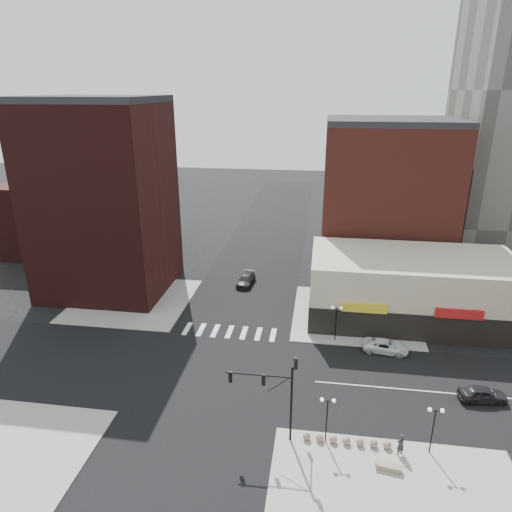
# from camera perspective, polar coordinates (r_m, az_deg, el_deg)

# --- Properties ---
(ground) EXTENTS (240.00, 240.00, 0.00)m
(ground) POSITION_cam_1_polar(r_m,az_deg,el_deg) (47.13, -5.25, -14.35)
(ground) COLOR black
(ground) RESTS_ON ground
(road_ew) EXTENTS (200.00, 14.00, 0.02)m
(road_ew) POSITION_cam_1_polar(r_m,az_deg,el_deg) (47.13, -5.25, -14.34)
(road_ew) COLOR black
(road_ew) RESTS_ON ground
(road_ns) EXTENTS (14.00, 200.00, 0.02)m
(road_ns) POSITION_cam_1_polar(r_m,az_deg,el_deg) (47.13, -5.25, -14.33)
(road_ns) COLOR black
(road_ns) RESTS_ON ground
(sidewalk_nw) EXTENTS (15.00, 15.00, 0.12)m
(sidewalk_nw) POSITION_cam_1_polar(r_m,az_deg,el_deg) (63.32, -15.10, -5.35)
(sidewalk_nw) COLOR gray
(sidewalk_nw) RESTS_ON ground
(sidewalk_ne) EXTENTS (15.00, 15.00, 0.12)m
(sidewalk_ne) POSITION_cam_1_polar(r_m,az_deg,el_deg) (58.71, 12.16, -7.20)
(sidewalk_ne) COLOR gray
(sidewalk_ne) RESTS_ON ground
(building_nw) EXTENTS (16.00, 15.00, 25.00)m
(building_nw) POSITION_cam_1_polar(r_m,az_deg,el_deg) (64.58, -18.45, 6.55)
(building_nw) COLOR #331110
(building_nw) RESTS_ON ground
(building_nw_low) EXTENTS (20.00, 18.00, 12.00)m
(building_nw_low) POSITION_cam_1_polar(r_m,az_deg,el_deg) (85.39, -21.31, 4.87)
(building_nw_low) COLOR #331110
(building_nw_low) RESTS_ON ground
(building_ne_midrise) EXTENTS (18.00, 15.00, 22.00)m
(building_ne_midrise) POSITION_cam_1_polar(r_m,az_deg,el_deg) (69.51, 15.87, 6.47)
(building_ne_midrise) COLOR maroon
(building_ne_midrise) RESTS_ON ground
(building_ne_row) EXTENTS (24.20, 12.20, 8.00)m
(building_ne_row) POSITION_cam_1_polar(r_m,az_deg,el_deg) (58.66, 18.72, -4.38)
(building_ne_row) COLOR #C4B49C
(building_ne_row) RESTS_ON ground
(traffic_signal) EXTENTS (5.59, 3.09, 7.77)m
(traffic_signal) POSITION_cam_1_polar(r_m,az_deg,el_deg) (36.95, 2.99, -15.84)
(traffic_signal) COLOR black
(traffic_signal) RESTS_ON ground
(street_lamp_se_a) EXTENTS (1.22, 0.32, 4.16)m
(street_lamp_se_a) POSITION_cam_1_polar(r_m,az_deg,el_deg) (37.77, 8.91, -18.36)
(street_lamp_se_a) COLOR black
(street_lamp_se_a) RESTS_ON sidewalk_se
(street_lamp_se_b) EXTENTS (1.22, 0.32, 4.16)m
(street_lamp_se_b) POSITION_cam_1_polar(r_m,az_deg,el_deg) (38.87, 21.42, -18.45)
(street_lamp_se_b) COLOR black
(street_lamp_se_b) RESTS_ON sidewalk_se
(street_lamp_ne) EXTENTS (1.22, 0.32, 4.16)m
(street_lamp_ne) POSITION_cam_1_polar(r_m,az_deg,el_deg) (51.30, 10.02, -7.21)
(street_lamp_ne) COLOR black
(street_lamp_ne) RESTS_ON sidewalk_ne
(bollard_row) EXTENTS (6.93, 0.63, 0.63)m
(bollard_row) POSITION_cam_1_polar(r_m,az_deg,el_deg) (39.69, 11.23, -21.67)
(bollard_row) COLOR gray
(bollard_row) RESTS_ON sidewalk_se
(white_suv) EXTENTS (5.01, 2.71, 1.33)m
(white_suv) POSITION_cam_1_polar(r_m,az_deg,el_deg) (51.78, 15.89, -10.78)
(white_suv) COLOR white
(white_suv) RESTS_ON ground
(dark_sedan_east) EXTENTS (4.39, 2.15, 1.44)m
(dark_sedan_east) POSITION_cam_1_polar(r_m,az_deg,el_deg) (47.68, 26.47, -15.20)
(dark_sedan_east) COLOR black
(dark_sedan_east) RESTS_ON ground
(dark_sedan_north) EXTENTS (2.45, 5.14, 1.45)m
(dark_sedan_north) POSITION_cam_1_polar(r_m,az_deg,el_deg) (65.75, -1.26, -2.99)
(dark_sedan_north) COLOR black
(dark_sedan_north) RESTS_ON ground
(pedestrian) EXTENTS (0.82, 0.75, 1.89)m
(pedestrian) POSITION_cam_1_polar(r_m,az_deg,el_deg) (39.40, 17.62, -21.52)
(pedestrian) COLOR #28262B
(pedestrian) RESTS_ON sidewalk_se
(stone_bench) EXTENTS (2.00, 0.91, 0.45)m
(stone_bench) POSITION_cam_1_polar(r_m,az_deg,el_deg) (38.46, 16.19, -24.00)
(stone_bench) COLOR gray
(stone_bench) RESTS_ON sidewalk_se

